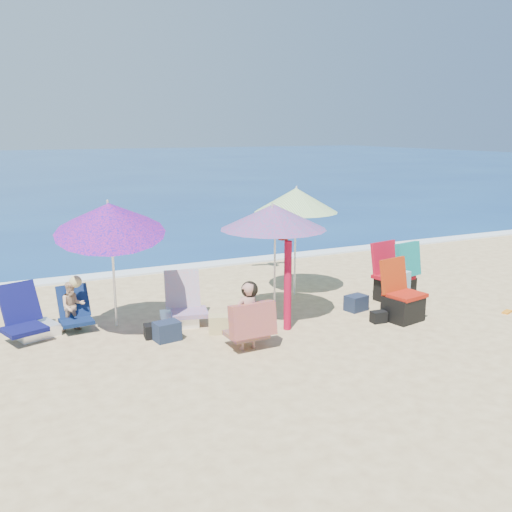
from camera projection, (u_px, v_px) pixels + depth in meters
name	position (u px, v px, depth m)	size (l,w,h in m)	color
ground	(305.00, 342.00, 8.42)	(120.00, 120.00, 0.00)	#D8BC84
sea	(26.00, 167.00, 47.99)	(120.00, 80.00, 0.12)	navy
foam	(187.00, 267.00, 12.90)	(120.00, 0.50, 0.04)	white
umbrella_turquoise	(273.00, 217.00, 9.02)	(2.00, 2.00, 1.91)	silver
umbrella_striped	(296.00, 200.00, 10.44)	(1.54, 1.54, 2.01)	white
umbrella_blue	(110.00, 218.00, 8.27)	(1.90, 1.95, 2.16)	white
furled_umbrella	(287.00, 276.00, 8.82)	(0.23, 0.44, 1.52)	maroon
chair_navy	(29.00, 323.00, 8.58)	(0.85, 0.94, 0.79)	#0C0E43
chair_rainbow	(182.00, 310.00, 9.19)	(0.81, 0.86, 0.80)	#D9614C
camp_chair_left	(402.00, 302.00, 9.33)	(0.67, 0.66, 0.98)	#A21A0B
camp_chair_right	(396.00, 280.00, 10.33)	(0.74, 0.89, 1.10)	#9F0B17
person_center	(249.00, 317.00, 8.03)	(0.67, 0.54, 0.97)	tan
person_left	(73.00, 306.00, 8.83)	(0.49, 0.61, 0.85)	tan
bag_navy_a	(167.00, 331.00, 8.45)	(0.39, 0.31, 0.28)	#1A2439
bag_black_a	(154.00, 331.00, 8.56)	(0.30, 0.23, 0.20)	black
bag_tan	(219.00, 324.00, 8.75)	(0.38, 0.32, 0.27)	tan
bag_navy_b	(356.00, 303.00, 9.85)	(0.40, 0.33, 0.26)	#192237
bag_black_b	(379.00, 317.00, 9.24)	(0.25, 0.19, 0.18)	black
orange_item	(507.00, 312.00, 9.74)	(0.24, 0.18, 0.03)	orange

